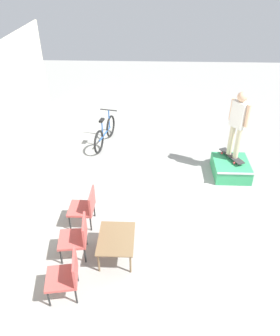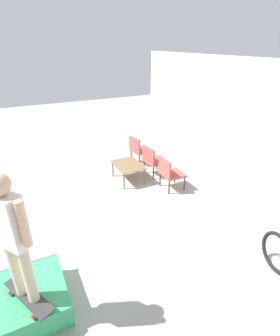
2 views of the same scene
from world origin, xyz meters
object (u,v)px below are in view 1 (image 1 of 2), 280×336
(person_skater, at_px, (238,120))
(patio_chair_right, at_px, (85,206))
(patio_chair_left, at_px, (67,275))
(bicycle, at_px, (105,133))
(patio_chair_center, at_px, (77,236))
(skate_ramp_box, at_px, (231,168))
(coffee_table, at_px, (116,240))
(skateboard_on_ramp, at_px, (232,156))

(person_skater, distance_m, patio_chair_right, 4.19)
(patio_chair_left, distance_m, bicycle, 5.19)
(patio_chair_center, xyz_separation_m, patio_chair_right, (0.86, -0.00, 0.00))
(bicycle, bearing_deg, patio_chair_center, -166.98)
(skate_ramp_box, relative_size, person_skater, 0.61)
(skate_ramp_box, bearing_deg, person_skater, -5.93)
(coffee_table, xyz_separation_m, patio_chair_center, (0.01, 0.73, 0.06))
(person_skater, distance_m, bicycle, 3.88)
(patio_chair_left, height_order, patio_chair_right, same)
(patio_chair_center, bearing_deg, skate_ramp_box, 122.41)
(skateboard_on_ramp, bearing_deg, skate_ramp_box, 148.16)
(skateboard_on_ramp, bearing_deg, patio_chair_right, 96.08)
(skate_ramp_box, bearing_deg, skateboard_on_ramp, -5.93)
(patio_chair_left, bearing_deg, skate_ramp_box, 127.87)
(skate_ramp_box, relative_size, bicycle, 0.62)
(skate_ramp_box, bearing_deg, bicycle, 66.62)
(coffee_table, height_order, bicycle, bicycle)
(skateboard_on_ramp, bearing_deg, bicycle, 43.40)
(coffee_table, bearing_deg, skateboard_on_ramp, -41.94)
(patio_chair_right, bearing_deg, patio_chair_center, 0.79)
(person_skater, height_order, coffee_table, person_skater)
(coffee_table, height_order, patio_chair_center, patio_chair_center)
(coffee_table, bearing_deg, skate_ramp_box, -43.51)
(patio_chair_left, xyz_separation_m, bicycle, (5.19, 0.03, -0.10))
(person_skater, bearing_deg, patio_chair_left, 102.29)
(skate_ramp_box, relative_size, patio_chair_center, 1.25)
(bicycle, bearing_deg, patio_chair_left, -167.06)
(coffee_table, relative_size, patio_chair_center, 1.05)
(skateboard_on_ramp, distance_m, patio_chair_center, 4.58)
(person_skater, xyz_separation_m, patio_chair_center, (-3.01, 3.45, -1.01))
(skateboard_on_ramp, height_order, patio_chair_left, patio_chair_left)
(patio_chair_center, bearing_deg, bicycle, 173.33)
(coffee_table, bearing_deg, bicycle, 10.01)
(coffee_table, relative_size, patio_chair_left, 1.05)
(patio_chair_left, distance_m, patio_chair_center, 0.87)
(person_skater, relative_size, patio_chair_center, 2.05)
(person_skater, height_order, patio_chair_center, person_skater)
(patio_chair_right, bearing_deg, skate_ramp_box, 120.74)
(coffee_table, xyz_separation_m, patio_chair_left, (-0.86, 0.73, 0.06))
(skateboard_on_ramp, xyz_separation_m, patio_chair_right, (-2.15, 3.45, 0.02))
(patio_chair_left, relative_size, patio_chair_center, 1.00)
(skateboard_on_ramp, xyz_separation_m, patio_chair_left, (-3.88, 3.45, 0.02))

